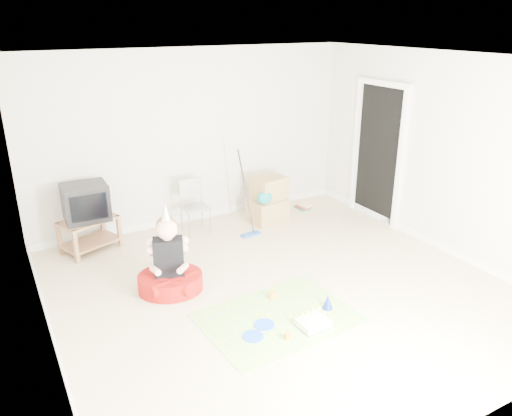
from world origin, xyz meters
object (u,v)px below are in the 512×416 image
folding_chair (195,207)px  seated_woman (170,272)px  tv_stand (90,232)px  cardboard_boxes (268,201)px  crt_tv (86,202)px  birthday_cake (313,324)px

folding_chair → seated_woman: 1.70m
tv_stand → cardboard_boxes: 2.65m
folding_chair → cardboard_boxes: (1.14, -0.15, -0.05)m
crt_tv → folding_chair: 1.53m
cardboard_boxes → seated_woman: seated_woman is taller
seated_woman → tv_stand: bearing=110.5°
crt_tv → tv_stand: bearing=136.0°
tv_stand → birthday_cake: (1.60, -2.97, -0.23)m
folding_chair → seated_woman: bearing=-122.7°
crt_tv → seated_woman: 1.72m
cardboard_boxes → birthday_cake: size_ratio=2.23×
folding_chair → birthday_cake: (0.11, -2.84, -0.35)m
tv_stand → seated_woman: bearing=-69.5°
cardboard_boxes → seated_woman: bearing=-148.2°
folding_chair → cardboard_boxes: bearing=-7.3°
tv_stand → cardboard_boxes: (2.64, -0.27, 0.07)m
crt_tv → cardboard_boxes: (2.64, -0.27, -0.36)m
crt_tv → seated_woman: (0.58, -1.55, -0.46)m
folding_chair → cardboard_boxes: 1.16m
seated_woman → birthday_cake: (1.02, -1.42, -0.19)m
cardboard_boxes → seated_woman: 2.42m
tv_stand → folding_chair: folding_chair is taller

